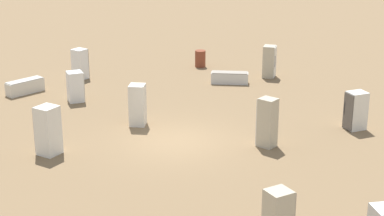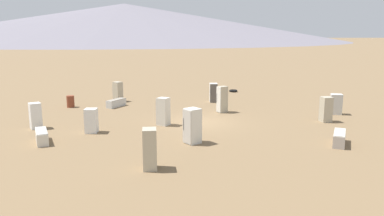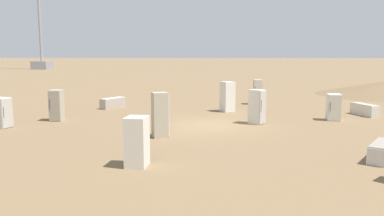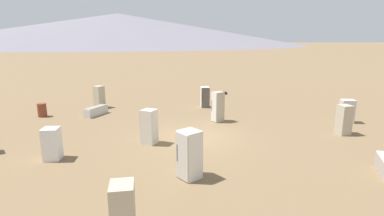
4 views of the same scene
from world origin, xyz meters
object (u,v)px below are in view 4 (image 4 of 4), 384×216
discarded_fridge_9 (205,97)px  discarded_fridge_10 (189,155)px  discarded_fridge_4 (347,111)px  discarded_fridge_6 (149,127)px  scrap_tire (223,93)px  discarded_fridge_2 (99,97)px  discarded_fridge_11 (52,144)px  discarded_fridge_3 (344,120)px  discarded_fridge_0 (218,107)px  discarded_fridge_8 (96,111)px  rusty_barrel (42,110)px

discarded_fridge_9 → discarded_fridge_10: discarded_fridge_10 is taller
discarded_fridge_4 → discarded_fridge_6: bearing=115.1°
discarded_fridge_9 → scrap_tire: size_ratio=1.93×
discarded_fridge_4 → discarded_fridge_9: (-8.14, 5.64, 0.06)m
discarded_fridge_2 → discarded_fridge_6: bearing=-25.3°
discarded_fridge_11 → scrap_tire: 18.64m
discarded_fridge_11 → discarded_fridge_2: bearing=91.8°
discarded_fridge_3 → scrap_tire: size_ratio=2.01×
discarded_fridge_3 → discarded_fridge_0: bearing=146.0°
discarded_fridge_2 → discarded_fridge_11: bearing=-50.9°
scrap_tire → discarded_fridge_3: bearing=-74.6°
discarded_fridge_2 → discarded_fridge_6: (3.85, -8.85, 0.04)m
discarded_fridge_8 → discarded_fridge_2: bearing=123.9°
discarded_fridge_9 → discarded_fridge_10: (-2.78, -12.08, 0.14)m
discarded_fridge_10 → discarded_fridge_11: 6.32m
discarded_fridge_0 → discarded_fridge_10: size_ratio=1.03×
rusty_barrel → discarded_fridge_4: bearing=-12.0°
discarded_fridge_11 → discarded_fridge_10: bearing=-20.9°
discarded_fridge_3 → discarded_fridge_10: (-9.18, -4.22, 0.11)m
discarded_fridge_2 → discarded_fridge_11: 10.35m
discarded_fridge_3 → discarded_fridge_4: 2.82m
discarded_fridge_0 → discarded_fridge_6: (-4.36, -3.64, -0.09)m
discarded_fridge_11 → discarded_fridge_8: bearing=90.3°
discarded_fridge_3 → discarded_fridge_8: discarded_fridge_3 is taller
discarded_fridge_2 → discarded_fridge_3: discarded_fridge_2 is taller
scrap_tire → discarded_fridge_10: bearing=-107.6°
discarded_fridge_4 → discarded_fridge_11: size_ratio=1.03×
discarded_fridge_8 → scrap_tire: discarded_fridge_8 is taller
discarded_fridge_6 → rusty_barrel: 9.77m
discarded_fridge_10 → scrap_tire: 18.34m
discarded_fridge_6 → discarded_fridge_11: 4.48m
discarded_fridge_8 → discarded_fridge_10: size_ratio=1.02×
discarded_fridge_11 → rusty_barrel: discarded_fridge_11 is taller
discarded_fridge_0 → discarded_fridge_2: discarded_fridge_0 is taller
discarded_fridge_0 → discarded_fridge_6: bearing=104.6°
discarded_fridge_6 → discarded_fridge_9: 9.03m
discarded_fridge_10 → discarded_fridge_11: bearing=32.9°
discarded_fridge_0 → rusty_barrel: bearing=51.0°
discarded_fridge_9 → rusty_barrel: (-11.60, -1.46, -0.33)m
discarded_fridge_6 → discarded_fridge_11: discarded_fridge_6 is taller
discarded_fridge_0 → scrap_tire: 10.11m
rusty_barrel → discarded_fridge_2: bearing=34.4°
discarded_fridge_2 → scrap_tire: size_ratio=2.05×
discarded_fridge_0 → discarded_fridge_2: size_ratio=1.15×
scrap_tire → discarded_fridge_11: bearing=-127.2°
discarded_fridge_0 → discarded_fridge_3: discarded_fridge_0 is taller
discarded_fridge_6 → discarded_fridge_9: (4.30, 7.94, -0.09)m
discarded_fridge_2 → discarded_fridge_9: size_ratio=1.06×
discarded_fridge_4 → discarded_fridge_10: (-10.92, -6.44, 0.20)m
discarded_fridge_2 → discarded_fridge_8: (0.12, -2.44, -0.55)m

